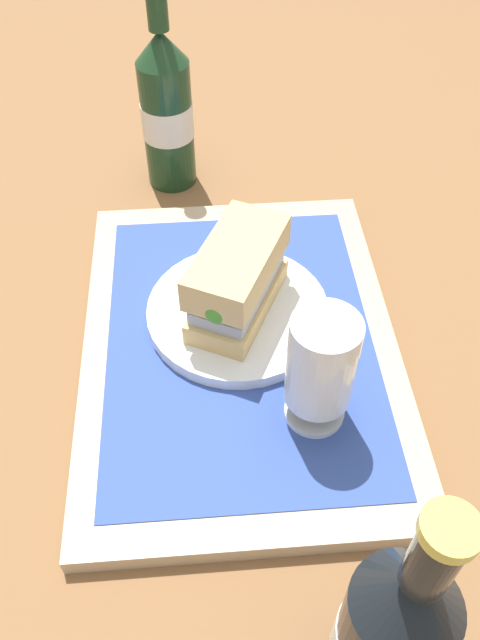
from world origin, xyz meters
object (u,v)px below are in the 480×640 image
Objects in this scene: plate at (240,312)px; second_bottle at (166,109)px; beer_glass at (321,369)px; beer_bottle at (387,638)px; sandwich at (239,280)px.

second_bottle is (-0.28, -0.07, 0.08)m from plate.
beer_glass is 0.22m from beer_bottle.
beer_bottle reaches higher than plate.
plate is at bearing -169.61° from beer_bottle.
beer_bottle reaches higher than beer_glass.
sandwich is (0.00, -0.00, 0.05)m from plate.
beer_bottle is at bearing 10.39° from plate.
sandwich is 1.16× the size of beer_glass.
beer_bottle is (0.22, 0.00, 0.02)m from beer_glass.
plate is at bearing 180.00° from sandwich.
beer_glass is at bearing 52.44° from sandwich.
second_bottle is at bearing -162.21° from beer_glass.
beer_glass is at bearing -178.85° from beer_bottle.
beer_glass reaches higher than sandwich.
plate is 0.71× the size of second_bottle.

